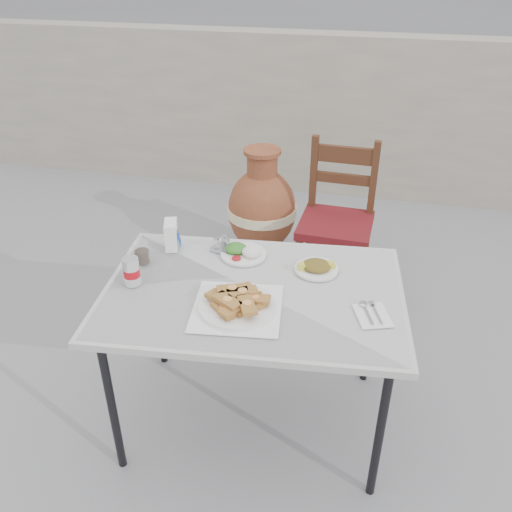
% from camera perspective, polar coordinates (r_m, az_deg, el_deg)
% --- Properties ---
extents(ground, '(80.00, 80.00, 0.00)m').
position_cam_1_polar(ground, '(2.49, 0.95, -16.15)').
color(ground, slate).
rests_on(ground, ground).
extents(cafe_table, '(1.19, 0.87, 0.68)m').
position_cam_1_polar(cafe_table, '(2.05, -0.31, -4.62)').
color(cafe_table, black).
rests_on(cafe_table, ground).
extents(pide_plate, '(0.35, 0.35, 0.06)m').
position_cam_1_polar(pide_plate, '(1.91, -2.01, -4.83)').
color(pide_plate, white).
rests_on(pide_plate, cafe_table).
extents(salad_rice_plate, '(0.19, 0.19, 0.05)m').
position_cam_1_polar(salad_rice_plate, '(2.22, -1.37, 0.45)').
color(salad_rice_plate, white).
rests_on(salad_rice_plate, cafe_table).
extents(salad_chopped_plate, '(0.17, 0.17, 0.04)m').
position_cam_1_polar(salad_chopped_plate, '(2.14, 6.38, -1.15)').
color(salad_chopped_plate, white).
rests_on(salad_chopped_plate, cafe_table).
extents(soda_can, '(0.06, 0.06, 0.11)m').
position_cam_1_polar(soda_can, '(2.08, -12.97, -1.58)').
color(soda_can, silver).
rests_on(soda_can, cafe_table).
extents(cola_glass, '(0.06, 0.06, 0.09)m').
position_cam_1_polar(cola_glass, '(2.21, -11.92, 0.23)').
color(cola_glass, white).
rests_on(cola_glass, cafe_table).
extents(napkin_holder, '(0.08, 0.11, 0.12)m').
position_cam_1_polar(napkin_holder, '(2.29, -8.90, 2.21)').
color(napkin_holder, white).
rests_on(napkin_holder, cafe_table).
extents(condiment_caddy, '(0.11, 0.09, 0.07)m').
position_cam_1_polar(condiment_caddy, '(2.26, -3.50, 1.13)').
color(condiment_caddy, '#B7B7BE').
rests_on(condiment_caddy, cafe_table).
extents(cutlery_napkin, '(0.15, 0.17, 0.01)m').
position_cam_1_polar(cutlery_napkin, '(1.94, 12.02, -5.92)').
color(cutlery_napkin, white).
rests_on(cutlery_napkin, cafe_table).
extents(chair, '(0.41, 0.41, 0.88)m').
position_cam_1_polar(chair, '(3.04, 8.51, 3.81)').
color(chair, '#3B1B10').
rests_on(chair, ground).
extents(terracotta_urn, '(0.43, 0.43, 0.74)m').
position_cam_1_polar(terracotta_urn, '(3.35, 0.62, 4.76)').
color(terracotta_urn, brown).
rests_on(terracotta_urn, ground).
extents(back_wall, '(6.00, 0.25, 1.20)m').
position_cam_1_polar(back_wall, '(4.35, 8.24, 14.35)').
color(back_wall, '#A59B8A').
rests_on(back_wall, ground).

